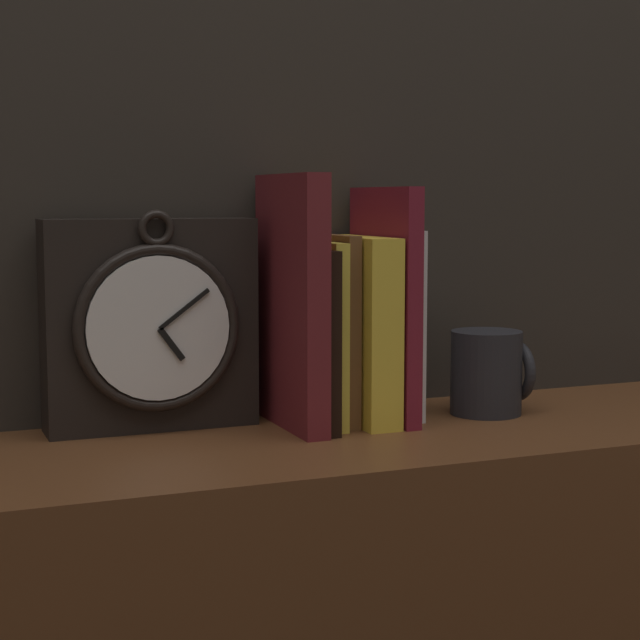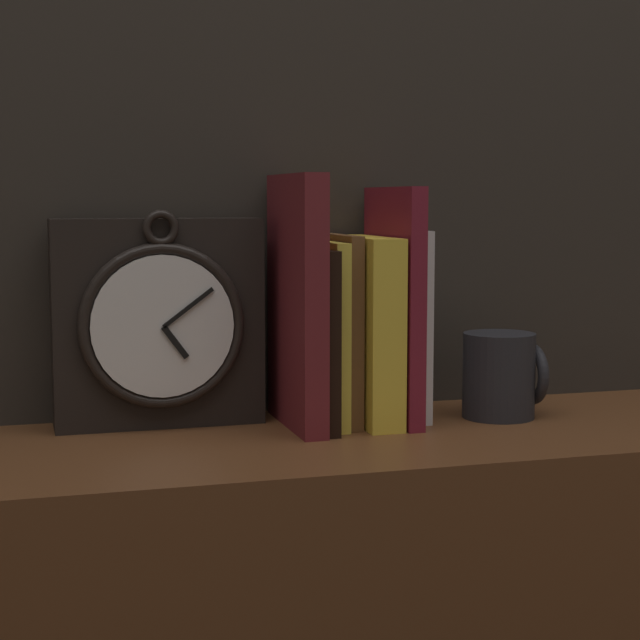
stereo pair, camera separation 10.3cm
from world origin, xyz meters
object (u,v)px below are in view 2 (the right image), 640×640
book_slot5_maroon (394,304)px  book_slot2_yellow (326,332)px  clock (159,323)px  book_slot4_yellow (367,329)px  mug (502,375)px  book_slot6_white (407,323)px  book_slot0_maroon (297,302)px  book_slot1_black (314,337)px  book_slot3_brown (340,328)px

book_slot5_maroon → book_slot2_yellow: bearing=174.4°
book_slot2_yellow → clock: bearing=169.4°
book_slot4_yellow → mug: book_slot4_yellow is taller
book_slot6_white → mug: (0.09, -0.04, -0.05)m
clock → book_slot4_yellow: clock is taller
book_slot0_maroon → book_slot6_white: book_slot0_maroon is taller
book_slot2_yellow → book_slot6_white: size_ratio=0.95×
book_slot0_maroon → book_slot4_yellow: bearing=3.4°
book_slot0_maroon → mug: size_ratio=2.84×
book_slot1_black → book_slot6_white: book_slot6_white is taller
book_slot1_black → book_slot4_yellow: book_slot4_yellow is taller
clock → book_slot3_brown: size_ratio=1.13×
book_slot0_maroon → book_slot3_brown: bearing=15.4°
clock → book_slot0_maroon: size_ratio=0.86×
clock → book_slot6_white: size_ratio=1.11×
book_slot1_black → book_slot6_white: 0.11m
book_slot1_black → book_slot5_maroon: book_slot5_maroon is taller
book_slot1_black → clock: bearing=165.6°
book_slot2_yellow → book_slot5_maroon: 0.08m
book_slot4_yellow → book_slot5_maroon: bearing=-1.9°
clock → book_slot5_maroon: size_ratio=0.91×
book_slot0_maroon → book_slot6_white: size_ratio=1.29×
book_slot6_white → mug: size_ratio=2.20×
book_slot1_black → book_slot5_maroon: (0.09, 0.00, 0.03)m
book_slot3_brown → book_slot5_maroon: size_ratio=0.80×
clock → mug: bearing=-9.7°
book_slot4_yellow → book_slot0_maroon: bearing=-176.6°
book_slot3_brown → mug: book_slot3_brown is taller
book_slot3_brown → mug: 0.18m
clock → book_slot4_yellow: size_ratio=1.15×
book_slot4_yellow → book_slot6_white: bearing=15.1°
book_slot1_black → book_slot4_yellow: size_ratio=0.94×
book_slot0_maroon → book_slot2_yellow: bearing=17.5°
mug → book_slot4_yellow: bearing=170.8°
book_slot0_maroon → mug: (0.22, -0.02, -0.08)m
book_slot5_maroon → book_slot3_brown: bearing=169.6°
book_slot1_black → mug: 0.21m
book_slot2_yellow → mug: book_slot2_yellow is taller
mug → book_slot2_yellow: bearing=171.1°
clock → mug: 0.37m
book_slot4_yellow → book_slot5_maroon: 0.04m
book_slot0_maroon → book_slot1_black: book_slot0_maroon is taller
book_slot4_yellow → mug: bearing=-9.2°
book_slot1_black → book_slot3_brown: size_ratio=0.93×
clock → book_slot2_yellow: 0.17m
book_slot2_yellow → book_slot4_yellow: 0.04m
book_slot1_black → book_slot6_white: bearing=8.0°
book_slot2_yellow → book_slot4_yellow: book_slot4_yellow is taller
book_slot1_black → book_slot2_yellow: (0.01, 0.01, 0.00)m
book_slot3_brown → book_slot6_white: bearing=3.2°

